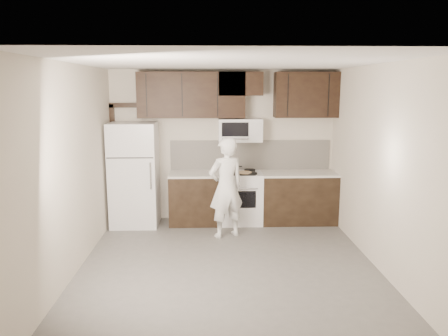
{
  "coord_description": "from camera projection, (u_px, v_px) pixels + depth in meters",
  "views": [
    {
      "loc": [
        -0.24,
        -5.59,
        2.4
      ],
      "look_at": [
        -0.02,
        0.9,
        1.19
      ],
      "focal_mm": 35.0,
      "sensor_mm": 36.0,
      "label": 1
    }
  ],
  "objects": [
    {
      "name": "counter_run",
      "position": [
        257.0,
        197.0,
        7.78
      ],
      "size": [
        2.95,
        0.64,
        0.91
      ],
      "color": "black",
      "rests_on": "floor"
    },
    {
      "name": "upper_cabinets",
      "position": [
        235.0,
        94.0,
        7.57
      ],
      "size": [
        3.48,
        0.35,
        0.78
      ],
      "color": "black",
      "rests_on": "back_wall"
    },
    {
      "name": "saucepan",
      "position": [
        230.0,
        167.0,
        7.82
      ],
      "size": [
        0.31,
        0.18,
        0.17
      ],
      "color": "silver",
      "rests_on": "stove"
    },
    {
      "name": "floor",
      "position": [
        228.0,
        266.0,
        5.94
      ],
      "size": [
        4.5,
        4.5,
        0.0
      ],
      "primitive_type": "plane",
      "color": "#595653",
      "rests_on": "ground"
    },
    {
      "name": "ceiling",
      "position": [
        228.0,
        62.0,
        5.45
      ],
      "size": [
        4.5,
        4.5,
        0.0
      ],
      "primitive_type": "plane",
      "rotation": [
        3.14,
        0.0,
        0.0
      ],
      "color": "white",
      "rests_on": "back_wall"
    },
    {
      "name": "stove",
      "position": [
        240.0,
        197.0,
        7.77
      ],
      "size": [
        0.76,
        0.66,
        0.94
      ],
      "color": "silver",
      "rests_on": "floor"
    },
    {
      "name": "door_trim",
      "position": [
        116.0,
        152.0,
        7.82
      ],
      "size": [
        0.5,
        0.08,
        2.12
      ],
      "color": "black",
      "rests_on": "floor"
    },
    {
      "name": "baking_tray",
      "position": [
        244.0,
        173.0,
        7.56
      ],
      "size": [
        0.4,
        0.31,
        0.02
      ],
      "primitive_type": "cube",
      "rotation": [
        0.0,
        0.0,
        -0.06
      ],
      "color": "black",
      "rests_on": "counter_run"
    },
    {
      "name": "person",
      "position": [
        226.0,
        188.0,
        6.97
      ],
      "size": [
        0.7,
        0.6,
        1.63
      ],
      "primitive_type": "imported",
      "rotation": [
        0.0,
        0.0,
        3.56
      ],
      "color": "white",
      "rests_on": "floor"
    },
    {
      "name": "refrigerator",
      "position": [
        134.0,
        174.0,
        7.58
      ],
      "size": [
        0.8,
        0.76,
        1.8
      ],
      "color": "silver",
      "rests_on": "floor"
    },
    {
      "name": "back_wall",
      "position": [
        223.0,
        146.0,
        7.9
      ],
      "size": [
        4.0,
        0.0,
        4.0
      ],
      "primitive_type": "plane",
      "rotation": [
        1.57,
        0.0,
        0.0
      ],
      "color": "#C0B5A3",
      "rests_on": "ground"
    },
    {
      "name": "pizza",
      "position": [
        244.0,
        172.0,
        7.56
      ],
      "size": [
        0.27,
        0.27,
        0.02
      ],
      "primitive_type": "cylinder",
      "rotation": [
        0.0,
        0.0,
        -0.06
      ],
      "color": "beige",
      "rests_on": "baking_tray"
    },
    {
      "name": "microwave",
      "position": [
        240.0,
        130.0,
        7.67
      ],
      "size": [
        0.76,
        0.42,
        0.4
      ],
      "color": "silver",
      "rests_on": "upper_cabinets"
    },
    {
      "name": "backsplash",
      "position": [
        250.0,
        155.0,
        7.94
      ],
      "size": [
        2.9,
        0.02,
        0.54
      ],
      "primitive_type": "cube",
      "color": "beige",
      "rests_on": "counter_run"
    }
  ]
}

